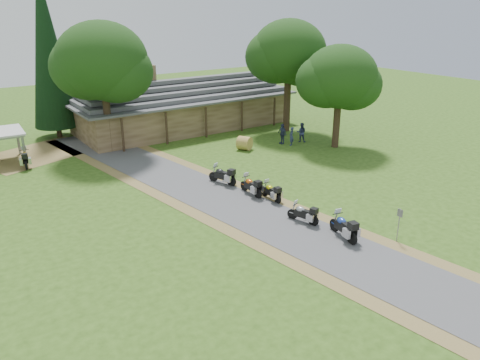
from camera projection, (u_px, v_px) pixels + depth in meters
ground at (297, 234)px, 25.09m from camera, size 120.00×120.00×0.00m
driveway at (247, 211)px, 27.90m from camera, size 51.95×51.95×0.00m
lodge at (182, 103)px, 45.88m from camera, size 21.40×9.40×4.90m
motorcycle_row_a at (343, 225)px, 24.45m from camera, size 1.07×2.14×1.40m
motorcycle_row_b at (303, 213)px, 26.19m from camera, size 1.05×1.85×1.20m
motorcycle_row_c at (271, 191)px, 29.26m from camera, size 0.66×1.78×1.20m
motorcycle_row_d at (251, 185)px, 30.03m from camera, size 0.65×1.94×1.32m
motorcycle_row_e at (222, 174)px, 31.83m from camera, size 1.28×2.09×1.36m
motorcycle_carport_a at (25, 158)px, 35.25m from camera, size 1.03×2.14×1.41m
person_a at (291, 135)px, 40.48m from camera, size 0.66×0.64×1.90m
person_b at (301, 131)px, 41.44m from camera, size 0.71×0.70×2.05m
person_c at (282, 132)px, 40.90m from camera, size 0.44×0.61×2.11m
hay_bale at (244, 143)px, 39.36m from camera, size 1.50×1.46×1.15m
sign_post at (399, 225)px, 23.98m from camera, size 0.33×0.05×1.83m
oak_lodge_left at (104, 79)px, 37.06m from camera, size 7.23×7.23×11.94m
oak_lodge_right at (288, 67)px, 43.44m from camera, size 6.85×6.85×12.08m
oak_driveway at (339, 91)px, 38.68m from camera, size 6.12×6.12×9.66m
cedar_near at (48, 55)px, 40.85m from camera, size 3.97×3.97×14.76m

